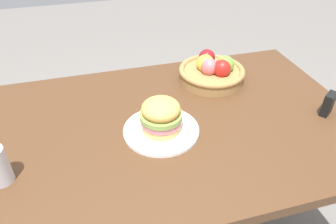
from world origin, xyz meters
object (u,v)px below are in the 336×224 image
object	(u,v)px
napkin_holder	(328,104)
plate	(161,130)
fruit_basket	(212,71)
sandwich	(161,115)

from	to	relation	value
napkin_holder	plate	bearing A→B (deg)	139.89
fruit_basket	napkin_holder	distance (m)	0.48
plate	fruit_basket	bearing A→B (deg)	43.01
plate	sandwich	distance (m)	0.07
plate	sandwich	world-z (taller)	sandwich
sandwich	plate	bearing A→B (deg)	-135.00
sandwich	napkin_holder	bearing A→B (deg)	-5.98
fruit_basket	napkin_holder	xyz separation A→B (m)	(0.33, -0.35, -0.00)
plate	napkin_holder	size ratio (longest dim) A/B	3.00
plate	napkin_holder	xyz separation A→B (m)	(0.63, -0.07, 0.04)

